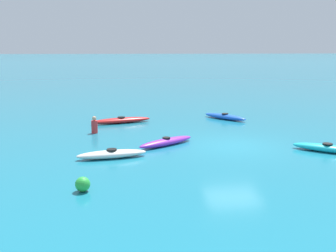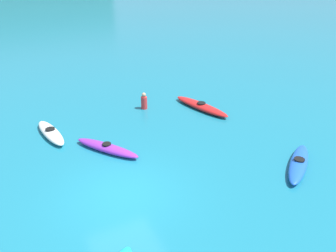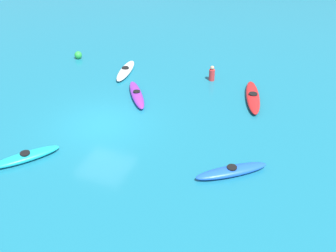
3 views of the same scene
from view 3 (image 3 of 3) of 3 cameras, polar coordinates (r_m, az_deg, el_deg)
ground_plane at (r=20.16m, az=-8.89°, el=0.20°), size 600.00×600.00×0.00m
kayak_white at (r=24.85m, az=-5.73°, el=7.43°), size 1.08×2.84×0.37m
kayak_purple at (r=22.19m, az=-4.23°, el=4.24°), size 2.21×2.82×0.37m
kayak_blue at (r=17.02m, az=8.56°, el=-6.01°), size 2.75×2.38×0.37m
kayak_cyan at (r=18.53m, az=-18.61°, el=-3.94°), size 2.26×2.67×0.37m
kayak_red at (r=22.34m, az=11.36°, el=3.86°), size 1.62×3.57×0.37m
buoy_green at (r=27.21m, az=-12.00°, el=9.33°), size 0.46×0.46×0.46m
person_near_shore at (r=23.93m, az=5.93°, el=6.98°), size 0.45×0.45×0.88m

